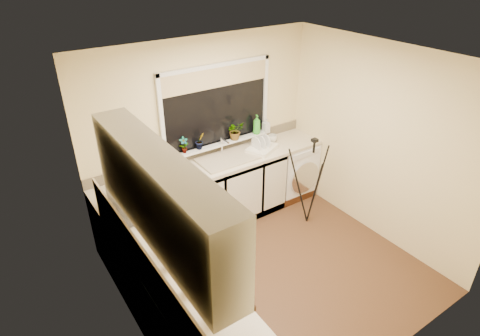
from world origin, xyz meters
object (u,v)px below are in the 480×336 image
(plant_b, at_px, (200,141))
(soap_bottle_clear, at_px, (266,125))
(dish_rack, at_px, (262,149))
(soap_bottle_green, at_px, (257,124))
(glass_jug, at_px, (212,308))
(kettle, at_px, (173,240))
(microwave, at_px, (131,202))
(steel_jar, at_px, (168,263))
(tripod, at_px, (311,182))
(washing_machine, at_px, (291,168))
(laptop, at_px, (166,174))
(plant_a, at_px, (184,145))
(plant_d, at_px, (235,130))
(cup_back, at_px, (272,139))
(cup_left, at_px, (187,288))

(plant_b, relative_size, soap_bottle_clear, 1.18)
(dish_rack, distance_m, soap_bottle_clear, 0.40)
(soap_bottle_green, distance_m, soap_bottle_clear, 0.17)
(glass_jug, bearing_deg, kettle, 83.58)
(microwave, bearing_deg, steel_jar, 175.70)
(tripod, bearing_deg, soap_bottle_clear, 87.20)
(washing_machine, height_order, laptop, laptop)
(soap_bottle_green, bearing_deg, plant_a, 178.28)
(plant_d, relative_size, soap_bottle_green, 0.92)
(steel_jar, relative_size, microwave, 0.24)
(dish_rack, distance_m, cup_back, 0.33)
(plant_a, distance_m, cup_left, 2.22)
(steel_jar, distance_m, plant_a, 1.94)
(glass_jug, height_order, plant_d, plant_d)
(dish_rack, xyz_separation_m, tripod, (0.31, -0.67, -0.30))
(washing_machine, relative_size, tripod, 0.68)
(plant_d, distance_m, soap_bottle_clear, 0.51)
(microwave, relative_size, cup_back, 3.65)
(dish_rack, height_order, soap_bottle_green, soap_bottle_green)
(tripod, distance_m, glass_jug, 2.68)
(steel_jar, distance_m, soap_bottle_clear, 2.80)
(tripod, bearing_deg, plant_d, 115.22)
(plant_d, bearing_deg, cup_left, -132.20)
(plant_d, bearing_deg, soap_bottle_clear, -1.89)
(cup_back, relative_size, cup_left, 1.34)
(dish_rack, relative_size, cup_back, 3.06)
(soap_bottle_clear, bearing_deg, cup_back, -62.46)
(microwave, bearing_deg, washing_machine, -81.71)
(glass_jug, distance_m, plant_a, 2.48)
(soap_bottle_green, relative_size, cup_back, 2.04)
(dish_rack, distance_m, plant_b, 0.88)
(dish_rack, height_order, plant_a, plant_a)
(dish_rack, bearing_deg, plant_b, 137.21)
(steel_jar, distance_m, soap_bottle_green, 2.68)
(cup_back, bearing_deg, dish_rack, -153.80)
(kettle, xyz_separation_m, glass_jug, (-0.10, -0.85, -0.03))
(glass_jug, height_order, microwave, microwave)
(steel_jar, bearing_deg, cup_left, -88.44)
(laptop, distance_m, tripod, 1.89)
(cup_left, bearing_deg, washing_machine, 33.49)
(dish_rack, distance_m, tripod, 0.80)
(laptop, distance_m, cup_left, 1.86)
(kettle, distance_m, plant_d, 2.16)
(steel_jar, bearing_deg, microwave, 87.02)
(plant_a, distance_m, plant_b, 0.23)
(washing_machine, xyz_separation_m, soap_bottle_green, (-0.52, 0.19, 0.76))
(washing_machine, relative_size, dish_rack, 2.07)
(dish_rack, height_order, steel_jar, steel_jar)
(washing_machine, relative_size, soap_bottle_green, 3.12)
(washing_machine, distance_m, plant_d, 1.16)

